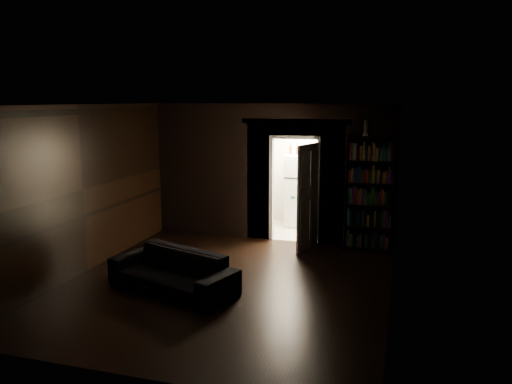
% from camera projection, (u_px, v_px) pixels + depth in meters
% --- Properties ---
extents(ground, '(5.50, 5.50, 0.00)m').
position_uv_depth(ground, '(226.00, 285.00, 7.83)').
color(ground, black).
rests_on(ground, ground).
extents(room_walls, '(5.02, 5.61, 2.84)m').
position_uv_depth(room_walls, '(245.00, 170.00, 8.54)').
color(room_walls, black).
rests_on(room_walls, ground).
extents(kitchen_alcove, '(2.20, 1.80, 2.60)m').
position_uv_depth(kitchen_alcove, '(305.00, 175.00, 11.12)').
color(kitchen_alcove, beige).
rests_on(kitchen_alcove, ground).
extents(sofa, '(2.24, 1.51, 0.79)m').
position_uv_depth(sofa, '(172.00, 265.00, 7.58)').
color(sofa, black).
rests_on(sofa, ground).
extents(bookshelf, '(0.94, 0.47, 2.20)m').
position_uv_depth(bookshelf, '(369.00, 194.00, 9.48)').
color(bookshelf, black).
rests_on(bookshelf, ground).
extents(refrigerator, '(0.83, 0.78, 1.65)m').
position_uv_depth(refrigerator, '(303.00, 190.00, 11.43)').
color(refrigerator, white).
rests_on(refrigerator, ground).
extents(door, '(0.27, 0.83, 2.05)m').
position_uv_depth(door, '(308.00, 197.00, 9.60)').
color(door, white).
rests_on(door, ground).
extents(figurine, '(0.12, 0.12, 0.31)m').
position_uv_depth(figurine, '(366.00, 128.00, 9.34)').
color(figurine, silver).
rests_on(figurine, bookshelf).
extents(bottles, '(0.65, 0.13, 0.26)m').
position_uv_depth(bottles, '(300.00, 149.00, 11.22)').
color(bottles, black).
rests_on(bottles, refrigerator).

